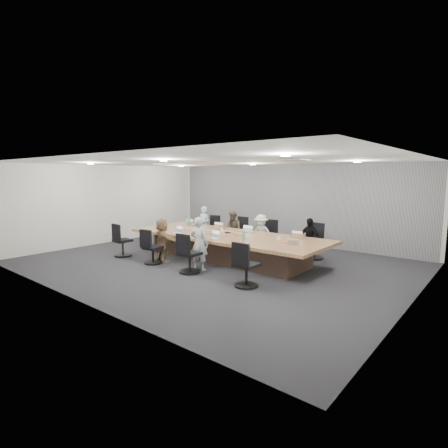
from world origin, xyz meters
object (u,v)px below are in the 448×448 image
Objects in this scene: chair_4 at (123,243)px; person_5 at (162,240)px; person_1 at (233,230)px; laptop_3 at (300,238)px; chair_7 at (246,269)px; chair_2 at (267,239)px; conference_table at (226,246)px; chair_6 at (190,257)px; person_2 at (261,234)px; chair_3 at (314,244)px; person_6 at (199,244)px; laptop_2 at (251,232)px; chair_0 at (210,232)px; person_0 at (204,225)px; bottle_green_right at (244,236)px; chair_1 at (239,235)px; chair_5 at (153,250)px; canvas_bag at (293,242)px; laptop_5 at (177,233)px; stapler at (214,234)px; laptop_6 at (213,239)px; laptop_1 at (222,228)px; snack_packet at (289,243)px; person_3 at (309,240)px; bottle_green_left at (189,222)px; bottle_clear at (201,228)px; mug_brown at (159,225)px; laptop_0 at (193,224)px.

person_5 is (1.42, 0.35, 0.21)m from chair_4.
laptop_3 is at bearing -1.01° from person_1.
chair_2 is at bearing 115.24° from chair_7.
conference_table is 1.71m from chair_6.
chair_2 is 0.40m from person_2.
chair_3 is 0.72× the size of person_2.
person_2 reaches higher than laptop_3.
person_6 reaches higher than chair_3.
chair_7 reaches higher than laptop_2.
chair_3 is (4.09, 0.00, 0.06)m from chair_0.
person_6 is (2.35, -2.70, 0.02)m from person_0.
bottle_green_right reaches higher than chair_7.
laptop_2 is (0.00, -0.55, 0.14)m from person_2.
laptop_2 is at bearing 143.82° from chair_1.
chair_5 is 0.60× the size of person_1.
canvas_bag is (4.38, -1.82, 0.43)m from chair_0.
stapler reaches higher than laptop_5.
chair_7 is (4.10, -3.40, 0.03)m from chair_0.
chair_4 is at bearing -162.09° from canvas_bag.
laptop_6 is (2.35, -2.15, 0.08)m from person_0.
person_0 is 4.13m from laptop_3.
chair_7 is at bearing 125.91° from laptop_2.
laptop_1 is at bearing 32.71° from chair_2.
canvas_bag is (1.92, -1.47, 0.20)m from person_2.
laptop_6 is (-1.75, 0.90, 0.34)m from chair_7.
snack_packet is at bearing 102.05° from chair_3.
chair_5 is 1.51m from person_6.
chair_1 is 2.67× the size of laptop_3.
person_2 is at bearing 140.98° from snack_packet.
conference_table is at bearing 117.78° from laptop_6.
person_0 is 3.87× the size of laptop_1.
person_6 reaches higher than chair_0.
person_1 is at bearing 107.26° from chair_6.
stapler is at bearing 52.49° from chair_3.
bottle_green_left is (-4.06, -0.76, 0.25)m from person_3.
person_3 is 5.38× the size of bottle_clear.
chair_4 reaches higher than laptop_2.
bottle_green_right is at bearing -2.30° from mug_brown.
person_3 is at bearing -158.78° from laptop_2.
laptop_5 is at bearing 52.27° from chair_2.
person_2 is 7.33× the size of snack_packet.
conference_table is 1.18m from bottle_green_right.
person_6 reaches higher than chair_4.
person_2 reaches higher than chair_2.
chair_6 is 3.22m from person_1.
chair_6 is at bearing 178.67° from person_5.
person_3 reaches higher than laptop_0.
person_2 reaches higher than bottle_green_right.
chair_7 is 2.80× the size of laptop_5.
chair_4 is (-4.60, -3.40, -0.03)m from chair_3.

